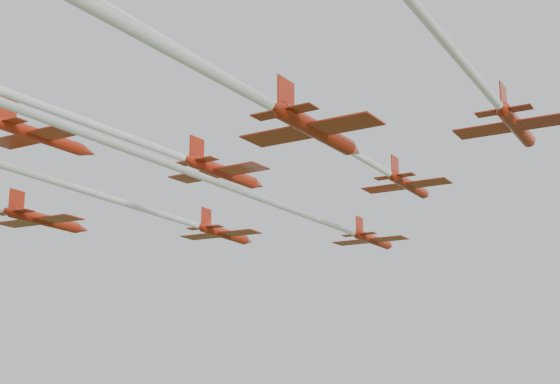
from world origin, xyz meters
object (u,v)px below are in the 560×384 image
Objects in this scene: jet_row2_left at (124,203)px; jet_row3_mid at (104,128)px; jet_row4_right at (224,79)px; jet_lead at (304,214)px; jet_row2_right at (346,148)px; jet_row3_right at (475,77)px.

jet_row3_mid is (11.07, -12.65, 1.99)m from jet_row2_left.
jet_row3_mid is at bearing -56.90° from jet_row2_left.
jet_row4_right is at bearing -23.86° from jet_row3_mid.
jet_row2_left is (-10.52, -15.50, -0.22)m from jet_lead.
jet_row3_mid reaches higher than jet_lead.
jet_row2_right is 1.20× the size of jet_row4_right.
jet_lead reaches higher than jet_row2_left.
jet_row2_left is 1.11× the size of jet_row3_mid.
jet_row2_left is at bearing -170.09° from jet_row2_right.
jet_row3_mid is at bearing -167.74° from jet_row3_right.
jet_row3_right is at bearing 15.50° from jet_row3_mid.
jet_lead is 1.07× the size of jet_row3_mid.
jet_row3_mid reaches higher than jet_row4_right.
jet_row2_right reaches higher than jet_row2_left.
jet_row3_mid is 1.23× the size of jet_row4_right.
jet_row3_mid is at bearing -124.81° from jet_row2_right.
jet_lead is 28.21m from jet_row3_mid.
jet_lead is 1.28× the size of jet_row3_right.
jet_lead is 1.09× the size of jet_row2_right.
jet_lead is at bearing 87.97° from jet_row3_mid.
jet_row2_right is (10.92, -9.50, 2.95)m from jet_lead.
jet_row3_right is 18.06m from jet_row4_right.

